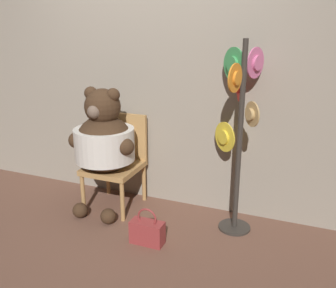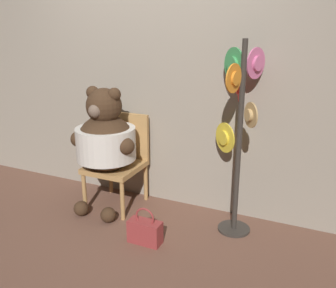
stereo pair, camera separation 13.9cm
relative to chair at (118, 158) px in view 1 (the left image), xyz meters
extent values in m
plane|color=brown|center=(0.31, -0.29, -0.47)|extent=(14.00, 14.00, 0.00)
cube|color=gray|center=(0.31, 0.28, 0.86)|extent=(8.00, 0.10, 2.66)
cylinder|color=#B2844C|center=(-0.21, -0.31, -0.28)|extent=(0.04, 0.04, 0.38)
cylinder|color=#B2844C|center=(0.21, -0.31, -0.28)|extent=(0.04, 0.04, 0.38)
cylinder|color=#B2844C|center=(-0.21, 0.14, -0.28)|extent=(0.04, 0.04, 0.38)
cylinder|color=#B2844C|center=(0.21, 0.14, -0.28)|extent=(0.04, 0.04, 0.38)
cube|color=#B2844C|center=(0.00, -0.08, -0.07)|extent=(0.48, 0.51, 0.05)
cube|color=#B2844C|center=(0.00, 0.16, 0.19)|extent=(0.48, 0.04, 0.46)
sphere|color=#3D2819|center=(-0.04, -0.16, 0.19)|extent=(0.54, 0.54, 0.54)
cylinder|color=silver|center=(-0.04, -0.16, 0.19)|extent=(0.56, 0.56, 0.30)
sphere|color=#3D2819|center=(-0.04, -0.16, 0.55)|extent=(0.33, 0.33, 0.33)
sphere|color=#3D2819|center=(-0.15, -0.16, 0.66)|extent=(0.12, 0.12, 0.12)
sphere|color=#3D2819|center=(0.08, -0.16, 0.66)|extent=(0.12, 0.12, 0.12)
sphere|color=brown|center=(-0.04, -0.30, 0.53)|extent=(0.12, 0.12, 0.12)
sphere|color=#3D2819|center=(-0.30, -0.23, 0.22)|extent=(0.15, 0.15, 0.15)
sphere|color=#3D2819|center=(0.22, -0.23, 0.22)|extent=(0.15, 0.15, 0.15)
sphere|color=#3D2819|center=(-0.19, -0.41, -0.40)|extent=(0.14, 0.14, 0.14)
sphere|color=#3D2819|center=(0.11, -0.41, -0.40)|extent=(0.14, 0.14, 0.14)
cylinder|color=#332D28|center=(1.19, -0.06, -0.46)|extent=(0.28, 0.28, 0.02)
cylinder|color=#332D28|center=(1.19, -0.06, 0.34)|extent=(0.04, 0.04, 1.62)
cylinder|color=#3D9351|center=(1.09, 0.03, 0.94)|extent=(0.21, 0.19, 0.27)
cylinder|color=#3D9351|center=(1.09, 0.03, 0.94)|extent=(0.14, 0.13, 0.13)
cylinder|color=#D16693|center=(1.25, 0.09, 0.96)|extent=(0.10, 0.24, 0.25)
cylinder|color=#D16693|center=(1.25, 0.09, 0.96)|extent=(0.10, 0.13, 0.12)
cylinder|color=orange|center=(1.15, -0.20, 0.87)|extent=(0.06, 0.22, 0.22)
cylinder|color=orange|center=(1.15, -0.20, 0.87)|extent=(0.07, 0.11, 0.11)
cylinder|color=tan|center=(1.30, -0.18, 0.60)|extent=(0.14, 0.16, 0.20)
cylinder|color=tan|center=(1.30, -0.18, 0.60)|extent=(0.11, 0.11, 0.09)
cylinder|color=red|center=(1.14, 0.06, 0.77)|extent=(0.11, 0.25, 0.27)
cylinder|color=red|center=(1.14, 0.06, 0.77)|extent=(0.10, 0.14, 0.13)
cylinder|color=yellow|center=(1.04, 0.06, 0.32)|extent=(0.21, 0.17, 0.26)
cylinder|color=yellow|center=(1.04, 0.06, 0.32)|extent=(0.13, 0.12, 0.13)
cube|color=maroon|center=(0.58, -0.56, -0.38)|extent=(0.28, 0.13, 0.19)
torus|color=maroon|center=(0.58, -0.56, -0.24)|extent=(0.17, 0.02, 0.17)
camera|label=1|loc=(1.74, -2.99, 1.26)|focal=40.00mm
camera|label=2|loc=(1.87, -2.93, 1.26)|focal=40.00mm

